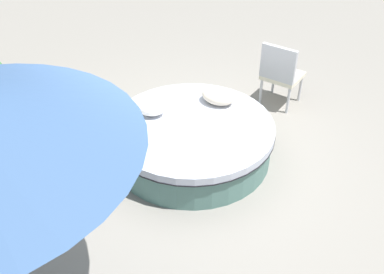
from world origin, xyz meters
TOP-DOWN VIEW (x-y plane):
  - ground_plane at (0.00, 0.00)m, footprint 16.00×16.00m
  - round_bed at (0.00, 0.00)m, footprint 2.02×2.02m
  - throw_pillow_0 at (-0.02, -0.61)m, footprint 0.45×0.34m
  - throw_pillow_1 at (0.59, 0.07)m, footprint 0.44×0.33m
  - patio_chair at (-0.42, -1.71)m, footprint 0.54×0.53m

SIDE VIEW (x-z plane):
  - ground_plane at x=0.00m, z-range 0.00..0.00m
  - round_bed at x=0.00m, z-range 0.01..0.49m
  - patio_chair at x=-0.42m, z-range 0.07..1.05m
  - throw_pillow_0 at x=-0.02m, z-range 0.49..0.68m
  - throw_pillow_1 at x=0.59m, z-range 0.49..0.70m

